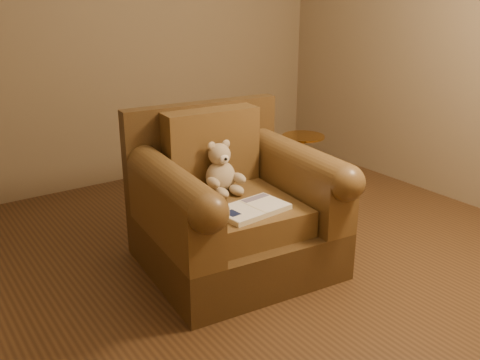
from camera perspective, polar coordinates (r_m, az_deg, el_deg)
floor at (r=3.54m, az=2.11°, el=-8.62°), size 4.00×4.00×0.00m
armchair at (r=3.37m, az=-0.92°, el=-3.00°), size 1.18×1.13×0.98m
teddy_bear at (r=3.36m, az=-1.97°, el=0.80°), size 0.24×0.27×0.33m
guidebook at (r=3.09m, az=1.30°, el=-3.12°), size 0.43×0.28×0.03m
side_table at (r=4.63m, az=6.66°, el=1.95°), size 0.36×0.36×0.50m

